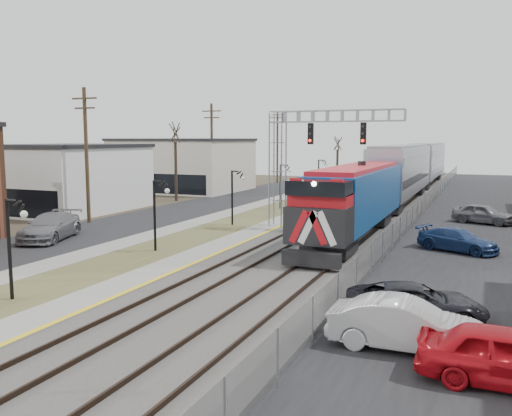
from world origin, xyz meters
The scene contains 21 objects.
street_west centered at (-11.50, 35.00, 0.02)m, with size 7.00×120.00×0.04m, color black.
sidewalk centered at (-7.00, 35.00, 0.04)m, with size 2.00×120.00×0.08m, color gray.
grass_median centered at (-4.00, 35.00, 0.03)m, with size 4.00×120.00×0.06m, color #4A4F2A.
platform centered at (-1.00, 35.00, 0.12)m, with size 2.00×120.00×0.24m, color gray.
ballast_bed centered at (4.00, 35.00, 0.10)m, with size 8.00×120.00×0.20m, color #595651.
platform_edge centered at (-0.12, 35.00, 0.24)m, with size 0.24×120.00×0.01m, color gold.
track_near centered at (2.00, 35.00, 0.28)m, with size 1.58×120.00×0.15m.
track_far centered at (5.50, 35.00, 0.28)m, with size 1.58×120.00×0.15m.
train centered at (5.50, 49.52, 2.88)m, with size 3.00×63.05×5.33m.
signal_gantry centered at (1.22, 27.99, 5.59)m, with size 9.00×1.07×8.15m.
lampposts centered at (-4.00, 18.29, 2.00)m, with size 0.14×62.14×4.00m.
utility_poles centered at (-14.50, 25.00, 5.00)m, with size 0.28×80.28×10.00m.
fence centered at (8.20, 35.00, 0.80)m, with size 0.04×120.00×1.60m, color gray.
buildings_west centered at (-21.00, 24.21, 3.01)m, with size 14.00×67.00×7.00m.
bare_trees centered at (-12.66, 38.91, 2.70)m, with size 12.30×42.30×5.95m.
car_lot_a centered at (13.57, 7.35, 0.77)m, with size 1.83×4.54×1.55m, color #B40D16.
car_lot_b centered at (10.82, 8.84, 0.75)m, with size 1.59×4.57×1.51m, color #BCBCBC.
car_lot_c centered at (10.81, 11.48, 0.66)m, with size 2.18×4.72×1.31m, color black.
car_lot_d centered at (11.56, 24.52, 0.64)m, with size 1.80×4.44×1.29m, color navy.
car_lot_e centered at (12.79, 35.83, 0.73)m, with size 1.74×4.31×1.47m, color slate.
car_street_b centered at (-11.95, 18.41, 0.81)m, with size 2.27×5.59×1.62m, color slate.
Camera 1 is at (12.76, -7.16, 6.28)m, focal length 38.00 mm.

